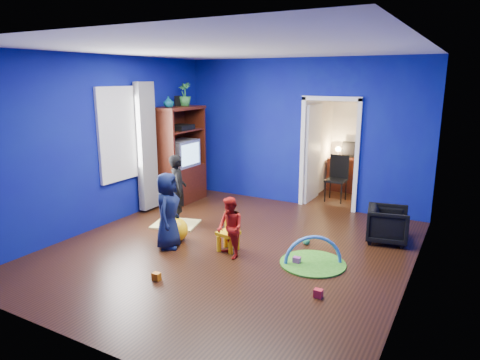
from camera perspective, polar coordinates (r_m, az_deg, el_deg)
The scene contains 32 objects.
floor at distance 6.54m, azimuth -1.16°, elevation -9.15°, with size 5.00×5.50×0.01m, color black.
ceiling at distance 6.05m, azimuth -1.29°, elevation 17.09°, with size 5.00×5.50×0.01m, color white.
wall_back at distance 8.60m, azimuth 8.12°, elevation 6.21°, with size 5.00×0.02×2.90m, color #0B0D7E.
wall_front at distance 4.06m, azimuth -21.19°, elevation -2.69°, with size 5.00×0.02×2.90m, color #0B0D7E.
wall_left at distance 7.69m, azimuth -17.59°, elevation 4.87°, with size 0.02×5.50×2.90m, color #0B0D7E.
wall_right at distance 5.35m, azimuth 22.58°, elevation 0.92°, with size 0.02×5.50×2.90m, color #0B0D7E.
alcove at distance 9.26m, azimuth 13.52°, elevation 5.23°, with size 1.00×1.75×2.50m, color silver, non-canonical shape.
armchair at distance 7.11m, azimuth 19.09°, elevation -5.63°, with size 0.60×0.62×0.56m, color black.
child_black at distance 7.53m, azimuth -8.27°, elevation -1.29°, with size 0.45×0.30×1.24m, color black.
child_navy at distance 6.50m, azimuth -9.62°, elevation -4.05°, with size 0.57×0.37×1.16m, color #0E0F33.
toddler_red at distance 6.11m, azimuth -1.34°, elevation -6.40°, with size 0.43×0.33×0.88m, color red.
vase at distance 8.48m, azimuth -9.51°, elevation 10.24°, with size 0.20×0.20×0.21m, color #0B535D.
potted_plant at distance 8.88m, azimuth -7.42°, elevation 11.27°, with size 0.26×0.26×0.47m, color #2F8337.
tv_armoire at distance 8.83m, azimuth -8.03°, elevation 3.32°, with size 0.58×1.14×1.96m, color #3F120A.
crt_tv at distance 8.80m, azimuth -7.83°, elevation 3.56°, with size 0.46×0.70×0.54m, color silver.
yellow_blanket at distance 7.63m, azimuth -8.57°, elevation -5.84°, with size 0.75×0.60×0.03m, color #F2E07A.
hopper_ball at distance 6.84m, azimuth -8.52°, elevation -6.57°, with size 0.38×0.38×0.38m, color yellow.
kid_chair at distance 6.41m, azimuth -1.59°, elevation -7.26°, with size 0.28×0.28×0.50m, color yellow.
play_mat at distance 6.12m, azimuth 9.67°, elevation -10.90°, with size 0.91×0.91×0.02m, color green.
toy_arch at distance 6.12m, azimuth 9.67°, elevation -10.83°, with size 0.81×0.81×0.05m, color #3F8CD8.
window_left at distance 7.91m, azimuth -15.73°, elevation 5.95°, with size 0.03×0.95×1.55m, color white.
curtain at distance 8.27m, azimuth -12.35°, elevation 4.34°, with size 0.14×0.42×2.40m, color slate.
doorway at distance 8.46m, azimuth 11.82°, elevation 3.20°, with size 1.16×0.10×2.10m, color white.
study_desk at distance 10.02m, azimuth 14.24°, elevation 0.70°, with size 0.88×0.44×0.75m, color #3D140A.
desk_monitor at distance 10.03m, azimuth 14.61°, elevation 4.04°, with size 0.40×0.05×0.32m, color black.
desk_lamp at distance 10.04m, azimuth 12.97°, elevation 4.04°, with size 0.14×0.14×0.14m, color #FFD88C.
folding_chair at distance 9.10m, azimuth 12.69°, elevation 0.07°, with size 0.40×0.40×0.92m, color black.
book_shelf at distance 9.91m, azimuth 14.97°, elevation 10.15°, with size 0.88×0.24×0.04m, color white.
toy_0 at distance 5.28m, azimuth 10.39°, elevation -14.64°, with size 0.10×0.08×0.10m, color red.
toy_1 at distance 5.69m, azimuth -11.08°, elevation -12.52°, with size 0.10×0.08×0.10m, color orange.
toy_2 at distance 6.76m, azimuth 8.84°, elevation -8.05°, with size 0.11×0.11×0.11m, color #33B55D.
toy_3 at distance 6.08m, azimuth 7.58°, elevation -10.60°, with size 0.10×0.08×0.10m, color #C1489B.
Camera 1 is at (3.05, -5.21, 2.52)m, focal length 32.00 mm.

